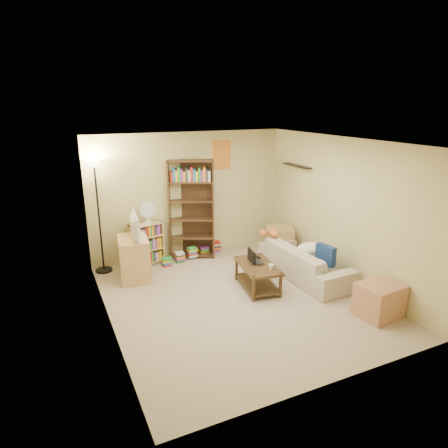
# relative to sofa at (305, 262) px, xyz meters

# --- Properties ---
(room) EXTENTS (4.50, 4.54, 2.52)m
(room) POSITION_rel_sofa_xyz_m (-1.48, -0.27, 1.34)
(room) COLOR tan
(room) RESTS_ON ground
(sofa) EXTENTS (2.02, 0.89, 0.57)m
(sofa) POSITION_rel_sofa_xyz_m (0.00, 0.00, 0.00)
(sofa) COLOR #BCB29C
(sofa) RESTS_ON ground
(navy_pillow) EXTENTS (0.16, 0.39, 0.34)m
(navy_pillow) POSITION_rel_sofa_xyz_m (0.11, -0.42, 0.26)
(navy_pillow) COLOR navy
(navy_pillow) RESTS_ON sofa
(cream_blanket) EXTENTS (0.53, 0.38, 0.23)m
(cream_blanket) POSITION_rel_sofa_xyz_m (0.14, 0.05, 0.21)
(cream_blanket) COLOR white
(cream_blanket) RESTS_ON sofa
(tabby_cat) EXTENTS (0.45, 0.17, 0.16)m
(tabby_cat) POSITION_rel_sofa_xyz_m (-0.28, 0.75, 0.36)
(tabby_cat) COLOR orange
(tabby_cat) RESTS_ON sofa
(coffee_table) EXTENTS (0.67, 1.04, 0.43)m
(coffee_table) POSITION_rel_sofa_xyz_m (-1.02, -0.07, -0.01)
(coffee_table) COLOR #432E1A
(coffee_table) RESTS_ON ground
(laptop) EXTENTS (0.30, 0.19, 0.02)m
(laptop) POSITION_rel_sofa_xyz_m (-0.94, 0.03, 0.16)
(laptop) COLOR black
(laptop) RESTS_ON coffee_table
(laptop_screen) EXTENTS (0.06, 0.32, 0.22)m
(laptop_screen) POSITION_rel_sofa_xyz_m (-1.08, 0.05, 0.28)
(laptop_screen) COLOR white
(laptop_screen) RESTS_ON laptop
(mug) EXTENTS (0.10, 0.10, 0.09)m
(mug) POSITION_rel_sofa_xyz_m (-0.92, -0.33, 0.19)
(mug) COLOR white
(mug) RESTS_ON coffee_table
(tv_remote) EXTENTS (0.08, 0.18, 0.02)m
(tv_remote) POSITION_rel_sofa_xyz_m (-0.86, 0.24, 0.16)
(tv_remote) COLOR black
(tv_remote) RESTS_ON coffee_table
(tv_stand) EXTENTS (0.59, 0.77, 0.76)m
(tv_stand) POSITION_rel_sofa_xyz_m (-2.82, 1.21, 0.09)
(tv_stand) COLOR tan
(tv_stand) RESTS_ON ground
(television) EXTENTS (0.77, 0.29, 0.43)m
(television) POSITION_rel_sofa_xyz_m (-2.82, 1.21, 0.69)
(television) COLOR black
(television) RESTS_ON tv_stand
(tall_bookshelf) EXTENTS (0.94, 0.63, 1.98)m
(tall_bookshelf) POSITION_rel_sofa_xyz_m (-1.50, 1.77, 0.76)
(tall_bookshelf) COLOR #452F1A
(tall_bookshelf) RESTS_ON ground
(short_bookshelf) EXTENTS (0.68, 0.38, 0.83)m
(short_bookshelf) POSITION_rel_sofa_xyz_m (-2.44, 1.77, 0.13)
(short_bookshelf) COLOR tan
(short_bookshelf) RESTS_ON ground
(desk_fan) EXTENTS (0.29, 0.17, 0.43)m
(desk_fan) POSITION_rel_sofa_xyz_m (-2.40, 1.73, 0.77)
(desk_fan) COLOR silver
(desk_fan) RESTS_ON short_bookshelf
(floor_lamp) EXTENTS (0.36, 0.36, 2.11)m
(floor_lamp) POSITION_rel_sofa_xyz_m (-3.28, 1.77, 1.39)
(floor_lamp) COLOR black
(floor_lamp) RESTS_ON ground
(side_table) EXTENTS (0.68, 0.68, 0.60)m
(side_table) POSITION_rel_sofa_xyz_m (0.16, 1.10, 0.01)
(side_table) COLOR tan
(side_table) RESTS_ON ground
(end_cabinet) EXTENTS (0.65, 0.56, 0.51)m
(end_cabinet) POSITION_rel_sofa_xyz_m (0.17, -1.62, -0.03)
(end_cabinet) COLOR tan
(end_cabinet) RESTS_ON ground
(book_stacks) EXTENTS (1.38, 0.49, 0.24)m
(book_stacks) POSITION_rel_sofa_xyz_m (-1.52, 1.68, -0.18)
(book_stacks) COLOR red
(book_stacks) RESTS_ON ground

